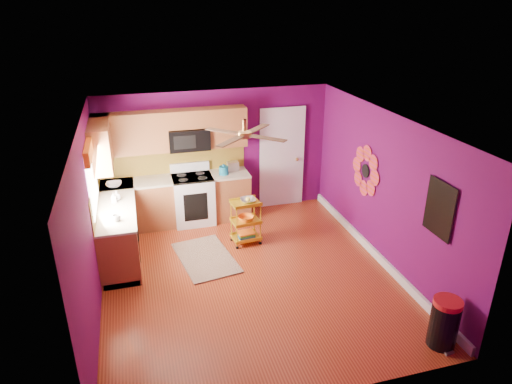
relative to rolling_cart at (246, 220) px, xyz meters
name	(u,v)px	position (x,y,z in m)	size (l,w,h in m)	color
ground	(249,276)	(-0.23, -1.06, -0.46)	(5.00, 5.00, 0.00)	maroon
room_envelope	(250,181)	(-0.20, -1.06, 1.17)	(4.54, 5.04, 2.52)	#5A0A50
lower_cabinets	(153,213)	(-1.57, 0.76, -0.03)	(2.81, 2.31, 0.94)	brown
electric_range	(193,199)	(-0.78, 1.11, 0.02)	(0.76, 0.66, 1.13)	white
upper_cabinetry	(151,136)	(-1.47, 1.11, 1.34)	(2.80, 2.30, 1.26)	brown
left_window	(91,165)	(-2.45, -0.01, 1.28)	(0.08, 1.35, 1.08)	white
panel_door	(282,159)	(1.12, 1.41, 0.56)	(0.95, 0.11, 2.15)	white
right_wall_art	(396,186)	(2.00, -1.40, 0.98)	(0.04, 2.74, 1.04)	black
ceiling_fan	(245,134)	(-0.23, -0.86, 1.83)	(1.01, 1.01, 0.26)	#BF8C3F
shag_rug	(206,258)	(-0.80, -0.34, -0.45)	(0.84, 1.36, 0.02)	black
rolling_cart	(246,220)	(0.00, 0.00, 0.00)	(0.53, 0.41, 0.90)	gold
trash_can	(444,323)	(1.75, -3.20, -0.12)	(0.38, 0.41, 0.68)	black
teal_kettle	(224,170)	(-0.16, 1.08, 0.56)	(0.18, 0.18, 0.21)	#126789
toaster	(233,166)	(0.05, 1.25, 0.57)	(0.22, 0.15, 0.18)	beige
soap_bottle_a	(113,198)	(-2.20, 0.29, 0.57)	(0.08, 0.08, 0.18)	#EA3F72
soap_bottle_b	(117,195)	(-2.15, 0.37, 0.57)	(0.14, 0.14, 0.17)	white
counter_dish	(114,185)	(-2.20, 1.02, 0.51)	(0.28, 0.28, 0.07)	white
counter_cup	(117,218)	(-2.15, -0.42, 0.53)	(0.13, 0.13, 0.10)	white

